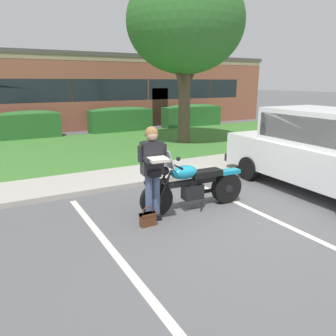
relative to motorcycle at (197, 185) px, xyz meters
The scene contains 15 objects.
ground_plane 1.01m from the motorcycle, 68.87° to the right, with size 140.00×140.00×0.00m, color #565659.
curb_strip 1.96m from the motorcycle, 80.38° to the left, with size 60.00×0.20×0.12m, color #ADA89E.
concrete_walk 2.79m from the motorcycle, 83.34° to the left, with size 60.00×1.50×0.08m, color #ADA89E.
grass_lawn 6.84m from the motorcycle, 87.31° to the left, with size 60.00×6.66×0.06m, color #3D752D.
stall_stripe_0 2.20m from the motorcycle, 163.05° to the right, with size 0.12×4.40×0.01m, color silver.
stall_stripe_1 1.21m from the motorcycle, 34.52° to the right, with size 0.12×4.40×0.01m, color silver.
motorcycle is the anchor object (origin of this frame).
rider_person 1.13m from the motorcycle, behind, with size 0.53×0.60×1.70m.
handbag 1.29m from the motorcycle, 166.49° to the right, with size 0.28×0.13×0.36m.
parked_suv_adjacent 3.20m from the motorcycle, ahead, with size 2.12×4.89×1.86m.
shade_tree 8.08m from the motorcycle, 60.65° to the left, with size 4.41×4.41×6.46m.
hedge_center_left 10.52m from the motorcycle, 100.32° to the left, with size 2.49×0.90×1.24m.
hedge_center_right 10.61m from the motorcycle, 77.37° to the left, with size 3.12×0.90×1.24m.
hedge_right 12.24m from the motorcycle, 57.78° to the left, with size 3.38×0.90×1.24m.
brick_building 15.63m from the motorcycle, 88.93° to the left, with size 24.66×8.12×3.89m.
Camera 1 is at (-3.75, -4.25, 2.45)m, focal length 34.78 mm.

